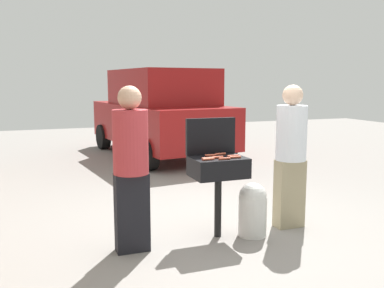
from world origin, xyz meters
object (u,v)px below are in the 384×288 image
object	(u,v)px
person_left	(131,163)
hot_dog_0	(220,154)
bbq_grill	(218,170)
hot_dog_7	(211,155)
hot_dog_3	(233,156)
hot_dog_1	(207,158)
hot_dog_4	(209,159)
hot_dog_6	(224,159)
hot_dog_2	(218,157)
propane_tank	(253,208)
person_right	(291,151)
hot_dog_5	(235,157)
parked_minivan	(160,112)

from	to	relation	value
person_left	hot_dog_0	bearing A→B (deg)	6.34
bbq_grill	hot_dog_7	xyz separation A→B (m)	(-0.06, 0.08, 0.16)
hot_dog_3	person_left	xyz separation A→B (m)	(-1.15, -0.02, 0.00)
hot_dog_7	person_left	world-z (taller)	person_left
hot_dog_1	hot_dog_4	size ratio (longest dim) A/B	1.00
hot_dog_7	hot_dog_6	bearing A→B (deg)	-76.47
hot_dog_2	propane_tank	bearing A→B (deg)	-7.45
hot_dog_4	hot_dog_0	bearing A→B (deg)	44.90
person_left	person_right	distance (m)	1.94
bbq_grill	hot_dog_3	distance (m)	0.22
hot_dog_3	hot_dog_6	xyz separation A→B (m)	(-0.16, -0.12, 0.00)
bbq_grill	hot_dog_5	distance (m)	0.24
hot_dog_0	person_right	world-z (taller)	person_right
hot_dog_7	hot_dog_4	bearing A→B (deg)	-118.56
hot_dog_0	hot_dog_3	distance (m)	0.18
parked_minivan	hot_dog_5	bearing A→B (deg)	74.58
hot_dog_3	hot_dog_7	world-z (taller)	same
hot_dog_6	person_right	distance (m)	0.95
person_left	hot_dog_5	bearing A→B (deg)	-6.21
hot_dog_5	parked_minivan	xyz separation A→B (m)	(0.73, 5.48, 0.10)
hot_dog_6	hot_dog_1	bearing A→B (deg)	155.49
propane_tank	person_left	bearing A→B (deg)	177.84
hot_dog_5	propane_tank	distance (m)	0.65
hot_dog_3	hot_dog_2	bearing A→B (deg)	-173.81
hot_dog_5	person_left	bearing A→B (deg)	177.41
hot_dog_6	hot_dog_3	bearing A→B (deg)	36.64
bbq_grill	hot_dog_6	distance (m)	0.22
parked_minivan	propane_tank	bearing A→B (deg)	76.96
person_left	hot_dog_6	bearing A→B (deg)	-8.92
hot_dog_6	bbq_grill	bearing A→B (deg)	90.37
hot_dog_1	propane_tank	world-z (taller)	hot_dog_1
person_right	bbq_grill	bearing A→B (deg)	-15.63
hot_dog_2	hot_dog_7	distance (m)	0.15
hot_dog_3	hot_dog_4	bearing A→B (deg)	-165.43
propane_tank	person_right	size ratio (longest dim) A/B	0.36
hot_dog_6	hot_dog_7	xyz separation A→B (m)	(-0.06, 0.24, 0.00)
hot_dog_2	hot_dog_5	bearing A→B (deg)	-16.33
hot_dog_0	person_left	world-z (taller)	person_left
hot_dog_7	propane_tank	distance (m)	0.77
hot_dog_1	hot_dog_5	size ratio (longest dim) A/B	1.00
hot_dog_1	hot_dog_2	size ratio (longest dim) A/B	1.00
hot_dog_0	hot_dog_3	xyz separation A→B (m)	(0.08, -0.17, 0.00)
hot_dog_7	propane_tank	xyz separation A→B (m)	(0.44, -0.20, -0.61)
hot_dog_6	person_left	bearing A→B (deg)	174.70
hot_dog_1	person_left	world-z (taller)	person_left
hot_dog_2	hot_dog_1	bearing A→B (deg)	-171.46
hot_dog_1	person_left	size ratio (longest dim) A/B	0.08
bbq_grill	person_left	xyz separation A→B (m)	(-1.00, -0.06, 0.16)
hot_dog_6	person_right	bearing A→B (deg)	9.66
propane_tank	bbq_grill	bearing A→B (deg)	162.85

